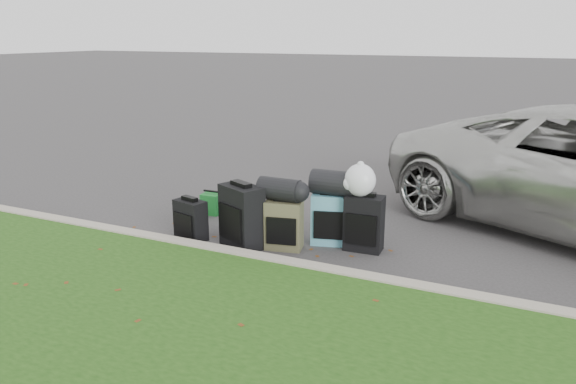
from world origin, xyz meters
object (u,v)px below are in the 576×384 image
at_px(suitcase_teal, 330,219).
at_px(tote_green, 211,204).
at_px(suitcase_olive, 284,225).
at_px(suitcase_small_black, 191,220).
at_px(suitcase_large_black_left, 242,217).
at_px(suitcase_large_black_right, 364,223).
at_px(tote_navy, 235,221).

relative_size(suitcase_teal, tote_green, 2.13).
bearing_deg(suitcase_olive, suitcase_teal, 28.74).
bearing_deg(suitcase_small_black, suitcase_large_black_left, 19.05).
bearing_deg(tote_green, suitcase_olive, -29.32).
distance_m(suitcase_large_black_left, tote_green, 1.44).
relative_size(suitcase_small_black, tote_green, 1.72).
height_order(suitcase_large_black_left, suitcase_olive, suitcase_large_black_left).
bearing_deg(suitcase_large_black_left, suitcase_teal, 55.21).
bearing_deg(suitcase_large_black_right, suitcase_small_black, -167.67).
xyz_separation_m(suitcase_large_black_right, tote_green, (-2.44, 0.41, -0.19)).
xyz_separation_m(suitcase_large_black_right, tote_navy, (-1.78, -0.06, -0.21)).
relative_size(suitcase_small_black, suitcase_large_black_right, 0.76).
xyz_separation_m(suitcase_olive, tote_navy, (-0.88, 0.31, -0.18)).
distance_m(suitcase_teal, suitcase_large_black_right, 0.45).
bearing_deg(tote_navy, suitcase_teal, 20.52).
bearing_deg(suitcase_teal, tote_navy, 168.13).
bearing_deg(suitcase_small_black, suitcase_olive, 24.90).
bearing_deg(suitcase_large_black_left, tote_navy, 153.28).
height_order(suitcase_olive, suitcase_teal, suitcase_teal).
bearing_deg(suitcase_teal, suitcase_large_black_left, -164.36).
xyz_separation_m(suitcase_olive, tote_green, (-1.55, 0.78, -0.15)).
height_order(suitcase_large_black_left, suitcase_teal, suitcase_large_black_left).
height_order(suitcase_large_black_left, suitcase_large_black_right, suitcase_large_black_left).
height_order(suitcase_large_black_right, tote_green, suitcase_large_black_right).
bearing_deg(suitcase_small_black, suitcase_large_black_right, 30.02).
bearing_deg(tote_green, suitcase_large_black_left, -44.46).
relative_size(suitcase_olive, suitcase_large_black_right, 0.89).
bearing_deg(tote_green, suitcase_small_black, -73.90).
relative_size(suitcase_large_black_left, suitcase_large_black_right, 1.14).
xyz_separation_m(suitcase_teal, tote_navy, (-1.33, -0.08, -0.19)).
bearing_deg(suitcase_large_black_right, suitcase_olive, -161.17).
height_order(suitcase_small_black, suitcase_large_black_right, suitcase_large_black_right).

